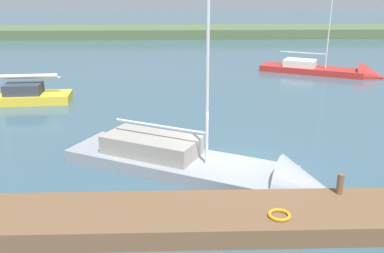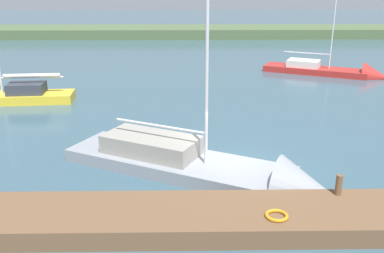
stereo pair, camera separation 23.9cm
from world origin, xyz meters
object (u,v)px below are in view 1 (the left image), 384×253
life_ring_buoy (279,215)px  sailboat_outer_mooring (331,72)px  mooring_post_far (340,184)px  sailboat_inner_slip (217,174)px

life_ring_buoy → sailboat_outer_mooring: 23.79m
life_ring_buoy → sailboat_outer_mooring: size_ratio=0.06×
mooring_post_far → life_ring_buoy: 2.56m
sailboat_inner_slip → mooring_post_far: bearing=-7.6°
mooring_post_far → life_ring_buoy: (2.18, 1.31, -0.28)m
sailboat_outer_mooring → sailboat_inner_slip: (10.58, 18.15, -0.06)m
sailboat_outer_mooring → sailboat_inner_slip: sailboat_outer_mooring is taller
life_ring_buoy → sailboat_inner_slip: 4.08m
mooring_post_far → sailboat_inner_slip: 4.45m
life_ring_buoy → sailboat_outer_mooring: bearing=-112.7°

